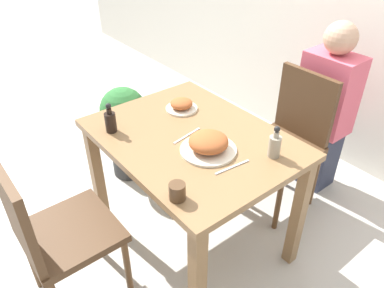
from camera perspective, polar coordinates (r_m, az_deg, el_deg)
The scene contains 13 objects.
ground_plane at distance 2.40m, azimuth 0.00°, elevation -14.15°, with size 16.00×16.00×0.00m, color #B7B2A8.
dining_table at distance 1.96m, azimuth 0.00°, elevation -1.59°, with size 1.05×0.80×0.76m.
chair_near at distance 1.85m, azimuth -20.65°, elevation -12.19°, with size 0.42×0.42×0.90m.
chair_far at distance 2.44m, azimuth 14.67°, elevation 1.43°, with size 0.42×0.42×0.90m.
food_plate at distance 1.76m, azimuth 2.52°, elevation 0.06°, with size 0.27×0.27×0.09m.
side_plate at distance 2.12m, azimuth -1.61°, elevation 5.95°, with size 0.18×0.18×0.07m.
drink_cup at distance 1.50m, azimuth -2.27°, elevation -7.25°, with size 0.07×0.07×0.07m.
sauce_bottle at distance 1.95m, azimuth -12.33°, elevation 3.46°, with size 0.06×0.06×0.16m.
condiment_bottle at distance 1.76m, azimuth 12.49°, elevation -0.14°, with size 0.06×0.06×0.16m.
fork_utensil at distance 1.89m, azimuth -0.78°, elevation 1.29°, with size 0.04×0.19×0.00m.
spoon_utensil at distance 1.69m, azimuth 6.16°, elevation -3.51°, with size 0.03×0.19×0.00m.
potted_plant_left at distance 2.69m, azimuth -10.15°, elevation 2.67°, with size 0.32×0.32×0.70m.
person_figure at distance 2.64m, azimuth 19.51°, elevation 4.81°, with size 0.34×0.22×1.17m.
Camera 1 is at (1.24, -0.99, 1.79)m, focal length 35.00 mm.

